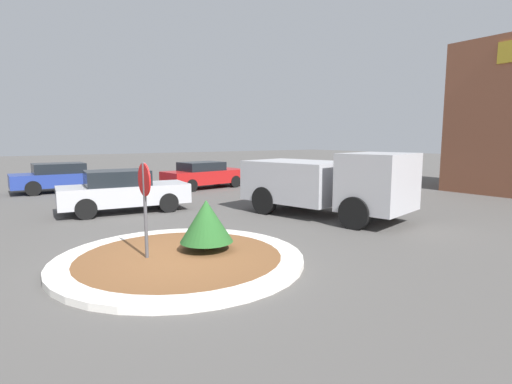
% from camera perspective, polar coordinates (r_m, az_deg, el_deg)
% --- Properties ---
extents(ground_plane, '(120.00, 120.00, 0.00)m').
position_cam_1_polar(ground_plane, '(8.67, -10.76, -9.77)').
color(ground_plane, '#514F4C').
extents(traffic_island, '(5.18, 5.18, 0.13)m').
position_cam_1_polar(traffic_island, '(8.65, -10.77, -9.36)').
color(traffic_island, silver).
rests_on(traffic_island, ground_plane).
extents(stop_sign, '(0.67, 0.07, 2.10)m').
position_cam_1_polar(stop_sign, '(8.39, -15.61, -0.36)').
color(stop_sign, '#4C4C51').
rests_on(stop_sign, ground_plane).
extents(island_shrub, '(1.17, 1.17, 1.12)m').
position_cam_1_polar(island_shrub, '(8.81, -7.11, -4.12)').
color(island_shrub, brown).
rests_on(island_shrub, traffic_island).
extents(utility_truck, '(5.88, 3.40, 2.14)m').
position_cam_1_polar(utility_truck, '(13.34, 9.94, 1.38)').
color(utility_truck, '#B2B2B7').
rests_on(utility_truck, ground_plane).
extents(parked_sedan_silver, '(2.23, 4.50, 1.48)m').
position_cam_1_polar(parked_sedan_silver, '(14.73, -18.49, 0.15)').
color(parked_sedan_silver, '#B7B7BC').
rests_on(parked_sedan_silver, ground_plane).
extents(parked_sedan_blue, '(1.96, 4.70, 1.39)m').
position_cam_1_polar(parked_sedan_blue, '(21.51, -25.80, 1.95)').
color(parked_sedan_blue, navy).
rests_on(parked_sedan_blue, ground_plane).
extents(parked_sedan_red, '(2.21, 4.54, 1.37)m').
position_cam_1_polar(parked_sedan_red, '(20.89, -7.38, 2.46)').
color(parked_sedan_red, '#B21919').
rests_on(parked_sedan_red, ground_plane).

